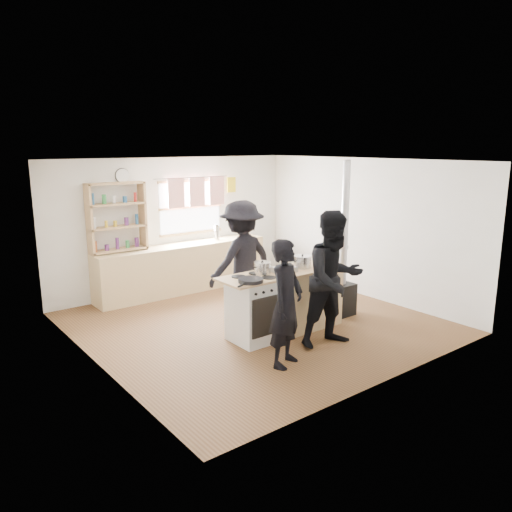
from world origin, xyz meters
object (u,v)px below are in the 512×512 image
Objects in this scene: flue_heater at (343,276)px; person_near_left at (286,304)px; stockpot_stove at (262,268)px; stockpot_counter at (302,262)px; thermos at (217,233)px; skillet_greens at (251,280)px; person_near_right at (334,279)px; bread_board at (330,261)px; person_far at (242,260)px; roast_tray at (284,269)px; cooking_island at (286,301)px.

person_near_left is at bearing -156.11° from flue_heater.
flue_heater is (1.61, -0.07, -0.37)m from stockpot_stove.
stockpot_counter is 1.41m from person_near_left.
thermos is 3.25m from skillet_greens.
stockpot_stove is 0.13× the size of person_near_right.
bread_board is 0.16× the size of person_far.
roast_tray is at bearing -174.37° from stockpot_counter.
cooking_island is at bearing 24.60° from person_near_left.
bread_board is 0.88m from person_near_right.
stockpot_stove is 1.04m from person_near_left.
person_near_right reaches higher than roast_tray.
bread_board reaches higher than roast_tray.
flue_heater is 2.18m from person_near_left.
skillet_greens is 0.72m from person_near_left.
roast_tray is 0.18× the size of person_near_right.
roast_tray is 0.79m from person_near_right.
stockpot_counter is 0.14× the size of person_near_right.
person_near_right is (0.19, -0.78, 0.47)m from cooking_island.
person_near_left is 0.86× the size of person_far.
cooking_island is 4.33× the size of skillet_greens.
cooking_island is at bearing -179.31° from stockpot_counter.
cooking_island is at bearing -11.14° from stockpot_stove.
cooking_island is 0.64m from stockpot_counter.
skillet_greens is 0.72m from roast_tray.
flue_heater is 1.55× the size of person_near_left.
stockpot_counter is at bearing 0.69° from cooking_island.
roast_tray is at bearing 174.01° from bread_board.
person_far is at bearing 59.21° from skillet_greens.
thermos is at bearing 64.63° from skillet_greens.
thermos is 2.78m from stockpot_counter.
thermos is at bearing 69.64° from stockpot_stove.
person_near_right is 1.73m from person_far.
stockpot_stove is at bearing 160.86° from roast_tray.
bread_board is 1.39m from person_far.
person_near_right is at bearing -18.73° from person_near_left.
person_near_right is at bearing 95.04° from person_far.
thermos reaches higher than stockpot_stove.
skillet_greens is 1.14m from person_near_right.
cooking_island is 5.78× the size of roast_tray.
flue_heater reaches higher than person_near_right.
skillet_greens is (-1.39, -2.94, -0.09)m from thermos.
roast_tray is 0.40m from stockpot_counter.
person_near_right is at bearing -132.22° from bread_board.
person_near_left is 0.86× the size of person_near_right.
person_near_right reaches higher than cooking_island.
thermos is 1.99m from person_far.
thermos reaches higher than cooking_island.
cooking_island is at bearing 92.02° from person_far.
bread_board is (1.17, -0.20, -0.04)m from stockpot_stove.
roast_tray reaches higher than skillet_greens.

